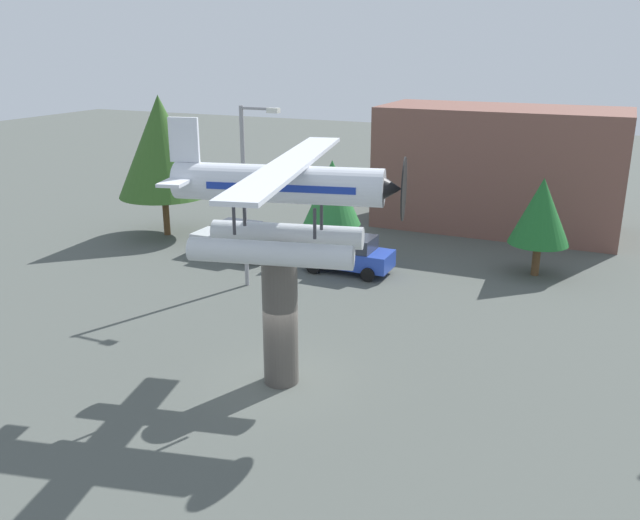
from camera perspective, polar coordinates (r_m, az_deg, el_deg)
ground_plane at (r=21.73m, az=-3.30°, el=-10.27°), size 140.00×140.00×0.00m
display_pedestal at (r=20.81m, az=-3.41°, el=-5.11°), size 1.10×1.10×4.24m
floatplane_monument at (r=19.60m, az=-3.24°, el=5.10°), size 7.16×10.38×4.00m
car_near_silver at (r=33.90m, az=-7.26°, el=1.77°), size 4.20×2.02×1.76m
car_mid_blue at (r=31.30m, az=2.47°, el=0.52°), size 4.20×2.02×1.76m
streetlight_primary at (r=28.67m, az=-6.18°, el=6.40°), size 1.84×0.28×7.85m
storefront_building at (r=39.99m, az=15.05°, el=7.56°), size 13.48×6.20×6.89m
tree_west at (r=37.66m, az=-13.39°, el=9.42°), size 4.90×4.90×7.69m
tree_east at (r=33.37m, az=1.04°, el=5.77°), size 2.90×2.90×4.83m
tree_center_back at (r=31.87m, az=18.34°, el=3.95°), size 2.74×2.74×4.58m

